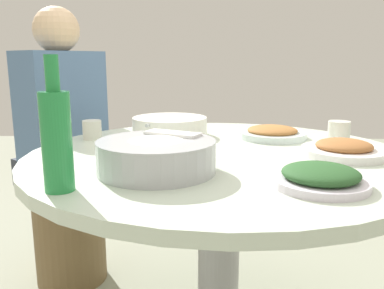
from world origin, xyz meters
name	(u,v)px	position (x,y,z in m)	size (l,w,h in m)	color
round_dining_table	(220,194)	(0.00, 0.00, 0.60)	(1.17, 1.17, 0.73)	#99999E
rice_bowl	(156,155)	(-0.17, -0.22, 0.77)	(0.30, 0.30, 0.09)	#B2B5BA
soup_bowl	(170,127)	(-0.18, 0.27, 0.76)	(0.28, 0.28, 0.07)	white
dish_tofu_braise	(272,133)	(0.19, 0.24, 0.75)	(0.24, 0.24, 0.05)	silver
dish_stirfry	(344,149)	(0.36, -0.03, 0.75)	(0.24, 0.24, 0.05)	white
dish_greens	(320,177)	(0.21, -0.33, 0.75)	(0.22, 0.22, 0.05)	silver
green_bottle	(57,138)	(-0.36, -0.38, 0.85)	(0.06, 0.06, 0.29)	#258A42
tea_cup_near	(92,130)	(-0.45, 0.19, 0.76)	(0.07, 0.07, 0.07)	silver
tea_cup_far	(339,132)	(0.41, 0.17, 0.77)	(0.07, 0.07, 0.07)	silver
stool_for_diner_left	(70,232)	(-0.67, 0.50, 0.23)	(0.32, 0.32, 0.46)	brown
diner_left	(62,113)	(-0.67, 0.50, 0.78)	(0.46, 0.46, 0.76)	#2D333D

